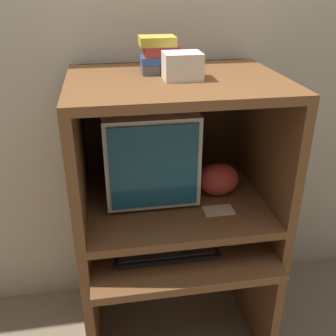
# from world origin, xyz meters

# --- Properties ---
(wall_back) EXTENTS (6.00, 0.06, 2.60)m
(wall_back) POSITION_xyz_m (0.00, 0.73, 1.30)
(wall_back) COLOR #B2A893
(wall_back) RESTS_ON ground_plane
(desk_base) EXTENTS (0.87, 0.74, 0.64)m
(desk_base) POSITION_xyz_m (0.00, 0.28, 0.40)
(desk_base) COLOR brown
(desk_base) RESTS_ON ground_plane
(desk_monitor_shelf) EXTENTS (0.87, 0.67, 0.16)m
(desk_monitor_shelf) POSITION_xyz_m (0.00, 0.33, 0.77)
(desk_monitor_shelf) COLOR brown
(desk_monitor_shelf) RESTS_ON desk_base
(hutch_upper) EXTENTS (0.87, 0.67, 0.56)m
(hutch_upper) POSITION_xyz_m (0.00, 0.37, 1.17)
(hutch_upper) COLOR brown
(hutch_upper) RESTS_ON desk_monitor_shelf
(crt_monitor) EXTENTS (0.40, 0.42, 0.42)m
(crt_monitor) POSITION_xyz_m (-0.11, 0.43, 1.02)
(crt_monitor) COLOR beige
(crt_monitor) RESTS_ON desk_monitor_shelf
(keyboard) EXTENTS (0.45, 0.15, 0.03)m
(keyboard) POSITION_xyz_m (-0.07, 0.15, 0.66)
(keyboard) COLOR black
(keyboard) RESTS_ON desk_base
(mouse) EXTENTS (0.06, 0.04, 0.03)m
(mouse) POSITION_xyz_m (0.22, 0.16, 0.66)
(mouse) COLOR #28282B
(mouse) RESTS_ON desk_base
(snack_bag) EXTENTS (0.19, 0.14, 0.15)m
(snack_bag) POSITION_xyz_m (0.21, 0.34, 0.88)
(snack_bag) COLOR #BC382D
(snack_bag) RESTS_ON desk_monitor_shelf
(book_stack) EXTENTS (0.16, 0.12, 0.15)m
(book_stack) POSITION_xyz_m (-0.05, 0.42, 1.43)
(book_stack) COLOR #4C4C51
(book_stack) RESTS_ON hutch_upper
(paper_card) EXTENTS (0.13, 0.08, 0.00)m
(paper_card) POSITION_xyz_m (0.17, 0.20, 0.81)
(paper_card) COLOR #CCB28C
(paper_card) RESTS_ON desk_monitor_shelf
(storage_box) EXTENTS (0.15, 0.12, 0.10)m
(storage_box) POSITION_xyz_m (0.02, 0.30, 1.41)
(storage_box) COLOR beige
(storage_box) RESTS_ON hutch_upper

